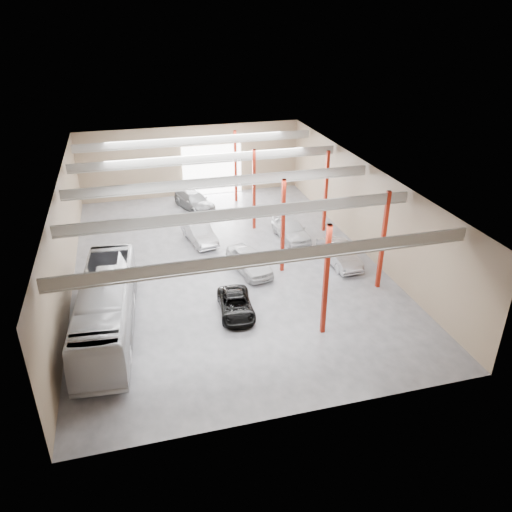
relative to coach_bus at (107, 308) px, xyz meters
name	(u,v)px	position (x,y,z in m)	size (l,w,h in m)	color
depot_shell	(224,200)	(8.63, 7.17, 3.29)	(22.12, 32.12, 7.06)	#504F55
coach_bus	(107,308)	(0.00, 0.00, 0.00)	(2.84, 12.12, 3.38)	silver
black_sedan	(236,305)	(7.75, -0.03, -1.07)	(2.05, 4.44, 1.23)	black
car_row_a	(249,261)	(9.95, 5.17, -0.85)	(1.97, 4.90, 1.67)	silver
car_row_b	(199,233)	(7.25, 11.19, -0.89)	(1.69, 4.85, 1.60)	#BBBBC0
car_row_c	(194,201)	(7.99, 18.69, -0.89)	(2.22, 5.47, 1.59)	slate
car_right_near	(339,254)	(16.80, 4.60, -0.88)	(1.70, 4.87, 1.61)	#A09FA4
car_right_far	(291,229)	(14.70, 9.80, -0.83)	(2.02, 5.03, 1.71)	silver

